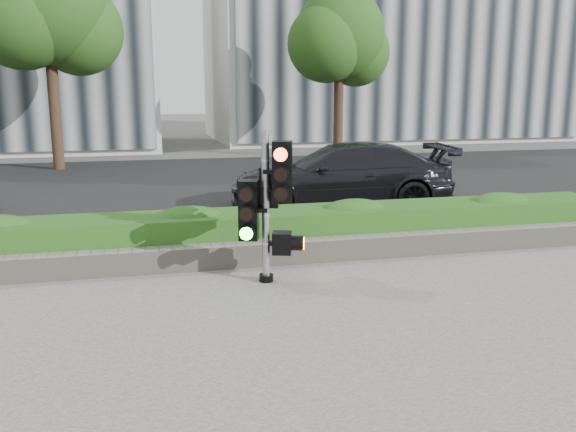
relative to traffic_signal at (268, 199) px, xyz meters
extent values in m
plane|color=#51514C|center=(0.25, -1.09, -1.17)|extent=(120.00, 120.00, 0.00)
cube|color=#9E9389|center=(0.25, -3.59, -1.15)|extent=(16.00, 11.00, 0.03)
cube|color=black|center=(0.25, 8.91, -1.16)|extent=(60.00, 13.00, 0.02)
cube|color=gray|center=(0.25, 2.06, -1.11)|extent=(60.00, 0.25, 0.12)
cube|color=gray|center=(0.25, 0.81, -0.97)|extent=(12.00, 0.32, 0.34)
cube|color=#49912C|center=(0.25, 1.46, -0.80)|extent=(12.00, 1.00, 0.68)
cube|color=#B7B7B2|center=(11.25, 23.91, 4.83)|extent=(18.00, 10.00, 12.00)
cylinder|color=black|center=(-4.25, 13.41, 0.85)|extent=(0.36, 0.36, 4.03)
sphere|color=#134112|center=(-4.25, 13.41, 4.02)|extent=(3.74, 3.74, 3.74)
sphere|color=#134112|center=(-3.38, 13.77, 3.30)|extent=(2.88, 2.88, 2.88)
sphere|color=#134112|center=(-4.97, 12.97, 3.59)|extent=(3.17, 3.17, 3.17)
cylinder|color=black|center=(5.75, 14.41, 0.63)|extent=(0.36, 0.36, 3.58)
sphere|color=#134112|center=(5.75, 14.41, 3.44)|extent=(3.33, 3.33, 3.33)
sphere|color=#134112|center=(6.52, 14.73, 2.80)|extent=(2.56, 2.56, 2.56)
sphere|color=#134112|center=(5.11, 14.02, 3.06)|extent=(2.82, 2.82, 2.82)
sphere|color=#134112|center=(5.75, 15.05, 4.21)|extent=(2.30, 2.30, 2.30)
cylinder|color=black|center=(-0.04, -0.02, -1.09)|extent=(0.20, 0.20, 0.10)
cylinder|color=gray|center=(-0.04, -0.02, -0.13)|extent=(0.10, 0.10, 2.01)
cylinder|color=gray|center=(-0.04, -0.02, 0.89)|extent=(0.13, 0.13, 0.05)
cube|color=#FF1107|center=(0.17, -0.12, 0.38)|extent=(0.32, 0.32, 0.80)
cube|color=#14E51E|center=(-0.26, 0.02, -0.14)|extent=(0.32, 0.32, 0.80)
cube|color=black|center=(0.06, 0.19, 0.14)|extent=(0.32, 0.32, 0.55)
cube|color=orange|center=(0.18, -0.06, -0.60)|extent=(0.32, 0.32, 0.29)
imported|color=black|center=(2.68, 4.89, -0.44)|extent=(5.11, 2.63, 1.42)
camera|label=1|loc=(-1.64, -7.85, 1.45)|focal=38.00mm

